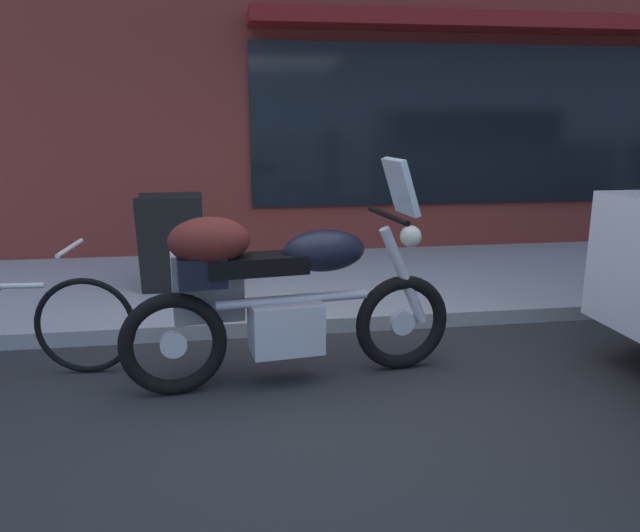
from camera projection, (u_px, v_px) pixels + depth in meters
ground_plane at (325, 392)px, 3.74m from camera, size 80.00×80.00×0.00m
touring_motorcycle at (271, 290)px, 3.76m from camera, size 2.11×0.63×1.40m
parked_bicycle at (2, 323)px, 3.90m from camera, size 1.67×0.48×0.91m
sandwich_board_sign at (171, 244)px, 5.36m from camera, size 0.55×0.40×0.87m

